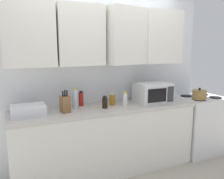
{
  "coord_description": "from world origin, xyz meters",
  "views": [
    {
      "loc": [
        -1.12,
        -3.04,
        1.66
      ],
      "look_at": [
        0.1,
        -0.25,
        1.12
      ],
      "focal_mm": 36.87,
      "sensor_mm": 36.0,
      "label": 1
    }
  ],
  "objects_px": {
    "kettle": "(199,95)",
    "dish_rack": "(28,110)",
    "microwave": "(153,93)",
    "stove_range": "(199,124)",
    "bottle_soy_dark": "(105,102)",
    "knife_block": "(65,104)",
    "bottle_clear_tall": "(75,98)",
    "bottle_white_jar": "(125,99)",
    "bottle_blue_cleaner": "(162,92)",
    "bottle_red_sauce": "(81,99)",
    "bottle_amber_vinegar": "(112,99)"
  },
  "relations": [
    {
      "from": "knife_block",
      "to": "bottle_red_sauce",
      "type": "distance_m",
      "value": 0.36
    },
    {
      "from": "kettle",
      "to": "bottle_soy_dark",
      "type": "distance_m",
      "value": 1.49
    },
    {
      "from": "bottle_soy_dark",
      "to": "dish_rack",
      "type": "bearing_deg",
      "value": 177.43
    },
    {
      "from": "kettle",
      "to": "bottle_clear_tall",
      "type": "relative_size",
      "value": 0.77
    },
    {
      "from": "microwave",
      "to": "knife_block",
      "type": "xyz_separation_m",
      "value": [
        -1.26,
        -0.01,
        -0.04
      ]
    },
    {
      "from": "bottle_blue_cleaner",
      "to": "stove_range",
      "type": "bearing_deg",
      "value": -22.13
    },
    {
      "from": "kettle",
      "to": "bottle_soy_dark",
      "type": "bearing_deg",
      "value": 175.47
    },
    {
      "from": "knife_block",
      "to": "bottle_clear_tall",
      "type": "relative_size",
      "value": 1.05
    },
    {
      "from": "dish_rack",
      "to": "kettle",
      "type": "bearing_deg",
      "value": -3.78
    },
    {
      "from": "kettle",
      "to": "bottle_clear_tall",
      "type": "height_order",
      "value": "bottle_clear_tall"
    },
    {
      "from": "bottle_soy_dark",
      "to": "kettle",
      "type": "bearing_deg",
      "value": -4.53
    },
    {
      "from": "stove_range",
      "to": "bottle_soy_dark",
      "type": "distance_m",
      "value": 1.74
    },
    {
      "from": "microwave",
      "to": "bottle_soy_dark",
      "type": "relative_size",
      "value": 3.02
    },
    {
      "from": "bottle_red_sauce",
      "to": "bottle_blue_cleaner",
      "type": "bearing_deg",
      "value": 0.49
    },
    {
      "from": "dish_rack",
      "to": "bottle_red_sauce",
      "type": "distance_m",
      "value": 0.72
    },
    {
      "from": "bottle_white_jar",
      "to": "bottle_clear_tall",
      "type": "bearing_deg",
      "value": 166.67
    },
    {
      "from": "microwave",
      "to": "bottle_amber_vinegar",
      "type": "bearing_deg",
      "value": 170.05
    },
    {
      "from": "stove_range",
      "to": "dish_rack",
      "type": "distance_m",
      "value": 2.64
    },
    {
      "from": "microwave",
      "to": "bottle_red_sauce",
      "type": "relative_size",
      "value": 2.38
    },
    {
      "from": "stove_range",
      "to": "bottle_soy_dark",
      "type": "xyz_separation_m",
      "value": [
        -1.66,
        -0.02,
        0.52
      ]
    },
    {
      "from": "stove_range",
      "to": "knife_block",
      "type": "height_order",
      "value": "knife_block"
    },
    {
      "from": "dish_rack",
      "to": "bottle_blue_cleaner",
      "type": "bearing_deg",
      "value": 6.09
    },
    {
      "from": "bottle_blue_cleaner",
      "to": "bottle_soy_dark",
      "type": "bearing_deg",
      "value": -166.6
    },
    {
      "from": "bottle_white_jar",
      "to": "knife_block",
      "type": "bearing_deg",
      "value": 179.08
    },
    {
      "from": "dish_rack",
      "to": "bottle_amber_vinegar",
      "type": "distance_m",
      "value": 1.1
    },
    {
      "from": "bottle_soy_dark",
      "to": "bottle_red_sauce",
      "type": "bearing_deg",
      "value": 135.19
    },
    {
      "from": "microwave",
      "to": "dish_rack",
      "type": "height_order",
      "value": "microwave"
    },
    {
      "from": "kettle",
      "to": "knife_block",
      "type": "bearing_deg",
      "value": 176.35
    },
    {
      "from": "bottle_clear_tall",
      "to": "bottle_white_jar",
      "type": "xyz_separation_m",
      "value": [
        0.64,
        -0.15,
        -0.04
      ]
    },
    {
      "from": "stove_range",
      "to": "microwave",
      "type": "bearing_deg",
      "value": -179.82
    },
    {
      "from": "kettle",
      "to": "dish_rack",
      "type": "distance_m",
      "value": 2.43
    },
    {
      "from": "knife_block",
      "to": "bottle_soy_dark",
      "type": "bearing_deg",
      "value": -1.11
    },
    {
      "from": "dish_rack",
      "to": "knife_block",
      "type": "distance_m",
      "value": 0.42
    },
    {
      "from": "microwave",
      "to": "dish_rack",
      "type": "relative_size",
      "value": 1.26
    },
    {
      "from": "bottle_blue_cleaner",
      "to": "bottle_clear_tall",
      "type": "bearing_deg",
      "value": -175.69
    },
    {
      "from": "stove_range",
      "to": "bottle_blue_cleaner",
      "type": "xyz_separation_m",
      "value": [
        -0.58,
        0.24,
        0.53
      ]
    },
    {
      "from": "kettle",
      "to": "bottle_red_sauce",
      "type": "height_order",
      "value": "bottle_red_sauce"
    },
    {
      "from": "kettle",
      "to": "bottle_amber_vinegar",
      "type": "bearing_deg",
      "value": 169.77
    },
    {
      "from": "knife_block",
      "to": "bottle_blue_cleaner",
      "type": "distance_m",
      "value": 1.61
    },
    {
      "from": "bottle_white_jar",
      "to": "stove_range",
      "type": "bearing_deg",
      "value": 1.05
    },
    {
      "from": "microwave",
      "to": "stove_range",
      "type": "bearing_deg",
      "value": 0.18
    },
    {
      "from": "kettle",
      "to": "bottle_blue_cleaner",
      "type": "distance_m",
      "value": 0.55
    },
    {
      "from": "bottle_soy_dark",
      "to": "bottle_white_jar",
      "type": "xyz_separation_m",
      "value": [
        0.29,
        -0.0,
        0.02
      ]
    },
    {
      "from": "stove_range",
      "to": "bottle_white_jar",
      "type": "xyz_separation_m",
      "value": [
        -1.37,
        -0.03,
        0.54
      ]
    },
    {
      "from": "kettle",
      "to": "dish_rack",
      "type": "xyz_separation_m",
      "value": [
        -2.42,
        0.16,
        -0.02
      ]
    },
    {
      "from": "microwave",
      "to": "bottle_white_jar",
      "type": "bearing_deg",
      "value": -177.2
    },
    {
      "from": "knife_block",
      "to": "bottle_clear_tall",
      "type": "distance_m",
      "value": 0.22
    },
    {
      "from": "stove_range",
      "to": "bottle_amber_vinegar",
      "type": "relative_size",
      "value": 5.59
    },
    {
      "from": "microwave",
      "to": "bottle_clear_tall",
      "type": "relative_size",
      "value": 1.83
    },
    {
      "from": "dish_rack",
      "to": "bottle_clear_tall",
      "type": "distance_m",
      "value": 0.6
    }
  ]
}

